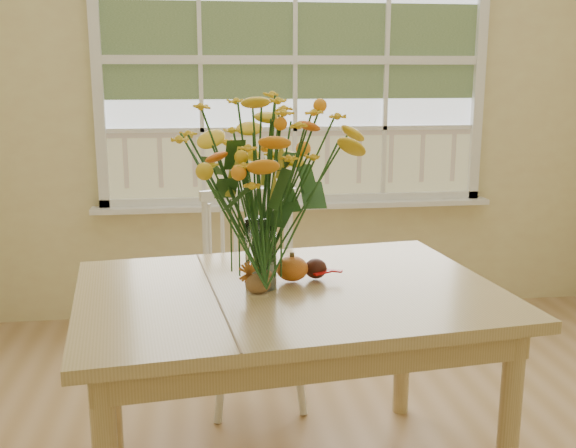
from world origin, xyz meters
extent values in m
cube|color=beige|center=(0.00, 2.25, 1.35)|extent=(4.00, 0.02, 2.70)
cube|color=silver|center=(0.00, 2.23, 1.55)|extent=(2.20, 0.00, 1.60)
cube|color=white|center=(0.00, 2.18, 0.69)|extent=(2.42, 0.12, 0.03)
cube|color=tan|center=(-0.28, 0.40, 0.74)|extent=(1.52, 1.17, 0.04)
cube|color=tan|center=(-0.28, 0.40, 0.67)|extent=(1.39, 1.03, 0.10)
cylinder|color=tan|center=(-0.94, 0.74, 0.36)|extent=(0.07, 0.07, 0.72)
cylinder|color=tan|center=(0.38, 0.05, 0.36)|extent=(0.07, 0.07, 0.72)
cylinder|color=tan|center=(0.29, 0.88, 0.36)|extent=(0.07, 0.07, 0.72)
cube|color=white|center=(-0.35, 1.07, 0.44)|extent=(0.46, 0.44, 0.05)
cube|color=white|center=(-0.36, 1.24, 0.69)|extent=(0.44, 0.07, 0.49)
cylinder|color=white|center=(-0.50, 0.90, 0.21)|extent=(0.04, 0.04, 0.42)
cylinder|color=white|center=(-0.52, 1.22, 0.21)|extent=(0.04, 0.04, 0.42)
cylinder|color=white|center=(-0.17, 0.93, 0.21)|extent=(0.04, 0.04, 0.42)
cylinder|color=white|center=(-0.19, 1.24, 0.21)|extent=(0.04, 0.04, 0.42)
cylinder|color=white|center=(-0.37, 0.41, 0.88)|extent=(0.11, 0.11, 0.24)
ellipsoid|color=#C84F17|center=(-0.26, 0.46, 0.80)|extent=(0.11, 0.11, 0.09)
cylinder|color=#CCB78C|center=(-0.39, 0.32, 0.77)|extent=(0.07, 0.07, 0.01)
ellipsoid|color=brown|center=(-0.39, 0.32, 0.80)|extent=(0.09, 0.06, 0.07)
ellipsoid|color=#38160F|center=(-0.17, 0.48, 0.80)|extent=(0.08, 0.08, 0.07)
camera|label=1|loc=(-0.57, -1.79, 1.48)|focal=42.00mm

